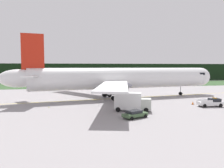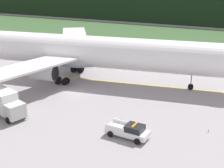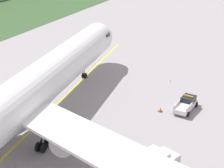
% 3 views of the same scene
% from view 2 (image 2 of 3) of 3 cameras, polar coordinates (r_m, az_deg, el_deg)
% --- Properties ---
extents(ground, '(320.00, 320.00, 0.00)m').
position_cam_2_polar(ground, '(52.14, -6.91, -1.64)').
color(ground, gray).
extents(grass_verge, '(320.00, 33.63, 0.04)m').
position_cam_2_polar(grass_verge, '(101.55, 9.61, 8.82)').
color(grass_verge, '#32512B').
rests_on(grass_verge, ground).
extents(distant_tree_line, '(288.00, 6.87, 10.30)m').
position_cam_2_polar(distant_tree_line, '(124.61, 12.88, 13.00)').
color(distant_tree_line, black).
rests_on(distant_tree_line, ground).
extents(taxiway_centerline_main, '(78.20, 12.24, 0.01)m').
position_cam_2_polar(taxiway_centerline_main, '(58.41, -4.51, 0.84)').
color(taxiway_centerline_main, yellow).
rests_on(taxiway_centerline_main, ground).
extents(airliner, '(59.82, 53.08, 16.28)m').
position_cam_2_polar(airliner, '(57.13, -5.24, 5.91)').
color(airliner, white).
rests_on(airliner, ground).
extents(ops_pickup_truck, '(5.44, 2.62, 1.94)m').
position_cam_2_polar(ops_pickup_truck, '(38.07, 3.13, -8.51)').
color(ops_pickup_truck, white).
rests_on(ops_pickup_truck, ground).
extents(catering_truck, '(7.37, 4.56, 3.71)m').
position_cam_2_polar(catering_truck, '(45.92, -19.08, -3.17)').
color(catering_truck, beige).
rests_on(catering_truck, ground).
extents(apron_cone, '(0.57, 0.57, 0.71)m').
position_cam_2_polar(apron_cone, '(41.75, 1.69, -6.65)').
color(apron_cone, black).
rests_on(apron_cone, ground).
extents(taxiway_edge_light_east, '(0.12, 0.12, 0.39)m').
position_cam_2_polar(taxiway_edge_light_east, '(41.26, 17.24, -8.17)').
color(taxiway_edge_light_east, yellow).
rests_on(taxiway_edge_light_east, ground).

